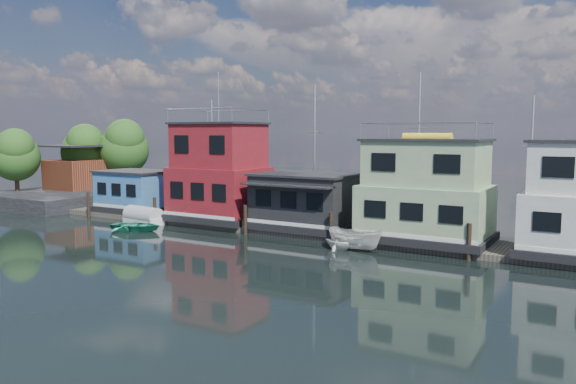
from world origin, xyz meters
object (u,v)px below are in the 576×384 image
Objects in this scene: houseboat_red at (219,174)px; motorboat at (355,239)px; houseboat_green at (426,192)px; houseboat_dark at (306,201)px; dinghy_teal at (136,226)px; dinghy_white at (339,241)px; tarp_runabout at (144,217)px; houseboat_blue at (136,191)px.

motorboat is (13.67, -3.73, -3.36)m from houseboat_red.
houseboat_red reaches higher than houseboat_green.
dinghy_teal is (-11.52, -5.79, -2.01)m from houseboat_dark.
houseboat_green is at bearing -38.10° from dinghy_white.
tarp_runabout is at bearing 94.49° from motorboat.
dinghy_teal is at bearing 104.30° from dinghy_white.
houseboat_dark is 1.90× the size of dinghy_teal.
dinghy_white is 0.57× the size of motorboat.
houseboat_blue is at bearing 150.83° from tarp_runabout.
motorboat reaches higher than dinghy_teal.
houseboat_blue is 22.66m from dinghy_white.
dinghy_white is 18.24m from tarp_runabout.
houseboat_red reaches higher than dinghy_white.
motorboat reaches higher than tarp_runabout.
dinghy_white is 0.57× the size of dinghy_teal.
houseboat_green is 6.61m from dinghy_white.
dinghy_white is (-4.27, -4.08, -2.97)m from houseboat_green.
tarp_runabout is at bearing 16.65° from dinghy_teal.
tarp_runabout is at bearing 95.07° from dinghy_white.
houseboat_dark is 1.91× the size of motorboat.
houseboat_blue is 0.86× the size of houseboat_dark.
motorboat is 0.98× the size of tarp_runabout.
houseboat_blue reaches higher than tarp_runabout.
houseboat_dark is at bearing 63.21° from motorboat.
tarp_runabout is (-18.22, 1.00, -0.01)m from dinghy_white.
dinghy_white is (12.73, -4.08, -3.52)m from houseboat_red.
houseboat_green is at bearing -93.26° from dinghy_teal.
houseboat_blue is at bearing 26.75° from dinghy_teal.
houseboat_green is (17.00, 0.00, -0.55)m from houseboat_red.
houseboat_green reaches higher than houseboat_blue.
houseboat_green is 2.16× the size of dinghy_teal.
houseboat_green reaches higher than dinghy_teal.
houseboat_red reaches higher than dinghy_teal.
houseboat_dark reaches higher than motorboat.
dinghy_teal is at bearing -164.18° from houseboat_green.
houseboat_blue is at bearing 87.29° from motorboat.
motorboat is at bearing -33.24° from houseboat_dark.
houseboat_dark reaches higher than dinghy_white.
houseboat_blue is 8.53m from dinghy_teal.
motorboat is 1.00× the size of dinghy_teal.
houseboat_dark is (8.00, -0.02, -1.69)m from houseboat_red.
houseboat_red is 3.06× the size of motorboat.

